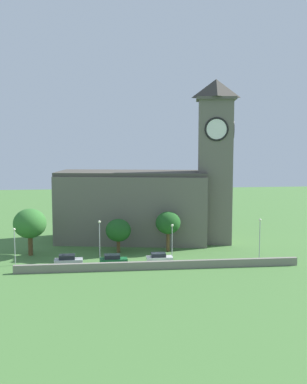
{
  "coord_description": "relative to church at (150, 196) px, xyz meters",
  "views": [
    {
      "loc": [
        -8.81,
        -73.46,
        19.93
      ],
      "look_at": [
        0.19,
        7.04,
        10.77
      ],
      "focal_mm": 44.7,
      "sensor_mm": 36.0,
      "label": 1
    }
  ],
  "objects": [
    {
      "name": "church",
      "position": [
        0.0,
        0.0,
        0.0
      ],
      "size": [
        34.77,
        16.23,
        30.86
      ],
      "color": "#666056",
      "rests_on": "ground"
    },
    {
      "name": "ground_plane",
      "position": [
        -0.75,
        -2.43,
        -8.74
      ],
      "size": [
        200.0,
        200.0,
        0.0
      ],
      "primitive_type": "plane",
      "color": "#477538"
    },
    {
      "name": "streetlamp_east_mid",
      "position": [
        16.61,
        -15.52,
        -4.24
      ],
      "size": [
        0.44,
        0.44,
        6.69
      ],
      "color": "#9EA0A5",
      "rests_on": "ground"
    },
    {
      "name": "tree_riverside_east",
      "position": [
        -6.57,
        -8.86,
        -4.8
      ],
      "size": [
        4.41,
        4.41,
        5.95
      ],
      "color": "brown",
      "rests_on": "ground"
    },
    {
      "name": "quay_barrier",
      "position": [
        -0.75,
        -20.24,
        -8.12
      ],
      "size": [
        43.59,
        0.7,
        1.24
      ],
      "primitive_type": "cube",
      "color": "gray",
      "rests_on": "ground"
    },
    {
      "name": "car_green",
      "position": [
        -7.72,
        -17.36,
        -7.84
      ],
      "size": [
        4.41,
        2.21,
        1.78
      ],
      "color": "#1E6B38",
      "rests_on": "ground"
    },
    {
      "name": "car_white",
      "position": [
        -0.34,
        -16.71,
        -7.9
      ],
      "size": [
        4.17,
        2.11,
        1.66
      ],
      "color": "silver",
      "rests_on": "ground"
    },
    {
      "name": "streetlamp_west_end",
      "position": [
        -23.06,
        -15.44,
        -4.67
      ],
      "size": [
        0.44,
        0.44,
        5.94
      ],
      "color": "#9EA0A5",
      "rests_on": "ground"
    },
    {
      "name": "tree_by_tower",
      "position": [
        -21.57,
        -9.1,
        -3.26
      ],
      "size": [
        5.59,
        5.59,
        8.04
      ],
      "color": "brown",
      "rests_on": "ground"
    },
    {
      "name": "car_silver",
      "position": [
        -14.69,
        -17.26,
        -7.77
      ],
      "size": [
        4.39,
        2.13,
        1.92
      ],
      "color": "silver",
      "rests_on": "ground"
    },
    {
      "name": "streetlamp_central",
      "position": [
        1.97,
        -15.16,
        -4.63
      ],
      "size": [
        0.44,
        0.44,
        6.02
      ],
      "color": "#9EA0A5",
      "rests_on": "ground"
    },
    {
      "name": "tree_riverside_west",
      "position": [
        2.19,
        -8.87,
        -3.68
      ],
      "size": [
        4.4,
        4.4,
        7.1
      ],
      "color": "brown",
      "rests_on": "ground"
    },
    {
      "name": "streetlamp_west_mid",
      "position": [
        -9.8,
        -16.02,
        -4.06
      ],
      "size": [
        0.44,
        0.44,
        7.0
      ],
      "color": "#9EA0A5",
      "rests_on": "ground"
    }
  ]
}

